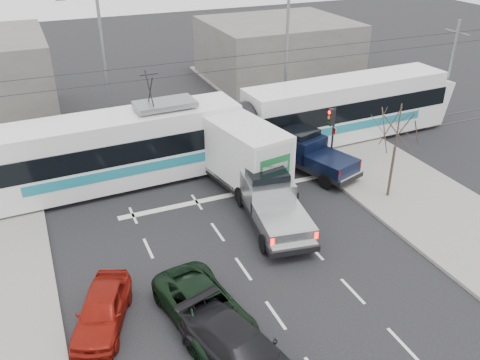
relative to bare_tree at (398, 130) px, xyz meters
name	(u,v)px	position (x,y,z in m)	size (l,w,h in m)	color
ground	(279,259)	(-7.60, -2.50, -3.79)	(120.00, 120.00, 0.00)	black
sidewalk_right	(443,214)	(1.40, -2.50, -3.72)	(6.00, 60.00, 0.15)	gray
rails	(202,165)	(-7.60, 7.50, -3.78)	(60.00, 1.60, 0.03)	#33302D
building_right	(277,50)	(4.40, 21.50, -1.29)	(12.00, 10.00, 5.00)	slate
bare_tree	(398,130)	(0.00, 0.00, 0.00)	(2.40, 2.40, 5.00)	#47382B
traffic_signal	(332,126)	(-1.13, 4.00, -1.05)	(0.44, 0.44, 3.60)	black
street_lamp_near	(284,51)	(-0.29, 11.50, 1.32)	(2.38, 0.25, 9.00)	slate
street_lamp_far	(102,62)	(-11.79, 13.50, 1.32)	(2.38, 0.25, 9.00)	slate
catenary	(200,102)	(-7.60, 7.50, 0.09)	(60.00, 0.20, 7.00)	black
tram	(240,127)	(-5.25, 7.27, -1.71)	(28.86, 4.08, 5.87)	white
silver_pickup	(270,199)	(-6.59, 0.49, -2.63)	(3.17, 6.72, 2.34)	black
box_truck	(240,155)	(-6.50, 4.38, -1.99)	(3.71, 7.60, 3.64)	black
navy_pickup	(309,152)	(-2.21, 4.42, -2.65)	(3.64, 5.84, 2.32)	black
green_car	(205,309)	(-11.83, -4.87, -3.10)	(2.31, 5.01, 1.39)	black
red_car	(102,310)	(-15.21, -3.44, -3.11)	(1.61, 3.99, 1.36)	maroon
dark_car	(242,352)	(-11.44, -7.27, -3.05)	(2.07, 5.10, 1.48)	black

